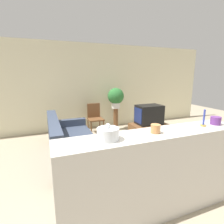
# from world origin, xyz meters

# --- Properties ---
(ground_plane) EXTENTS (14.00, 14.00, 0.00)m
(ground_plane) POSITION_xyz_m (0.00, 0.00, 0.00)
(ground_plane) COLOR tan
(wall_back) EXTENTS (9.00, 0.06, 2.70)m
(wall_back) POSITION_xyz_m (0.00, 3.43, 1.35)
(wall_back) COLOR beige
(wall_back) RESTS_ON ground_plane
(couch) EXTENTS (0.95, 2.03, 0.86)m
(couch) POSITION_xyz_m (-0.76, 1.47, 0.29)
(couch) COLOR #384256
(couch) RESTS_ON ground_plane
(tv_stand) EXTENTS (0.95, 0.54, 0.47)m
(tv_stand) POSITION_xyz_m (1.32, 1.70, 0.23)
(tv_stand) COLOR brown
(tv_stand) RESTS_ON ground_plane
(television) EXTENTS (0.67, 0.44, 0.50)m
(television) POSITION_xyz_m (1.32, 1.70, 0.72)
(television) COLOR black
(television) RESTS_ON tv_stand
(wooden_chair) EXTENTS (0.44, 0.44, 0.88)m
(wooden_chair) POSITION_xyz_m (0.18, 2.90, 0.49)
(wooden_chair) COLOR brown
(wooden_chair) RESTS_ON ground_plane
(plant_stand) EXTENTS (0.15, 0.15, 0.71)m
(plant_stand) POSITION_xyz_m (0.87, 2.90, 0.35)
(plant_stand) COLOR brown
(plant_stand) RESTS_ON ground_plane
(potted_plant) EXTENTS (0.51, 0.51, 0.64)m
(potted_plant) POSITION_xyz_m (0.87, 2.90, 1.07)
(potted_plant) COLOR white
(potted_plant) RESTS_ON plant_stand
(foreground_counter) EXTENTS (2.40, 0.44, 1.07)m
(foreground_counter) POSITION_xyz_m (0.00, -0.46, 0.54)
(foreground_counter) COLOR beige
(foreground_counter) RESTS_ON ground_plane
(decorative_bowl) EXTENTS (0.24, 0.24, 0.18)m
(decorative_bowl) POSITION_xyz_m (-0.62, -0.46, 1.14)
(decorative_bowl) COLOR silver
(decorative_bowl) RESTS_ON foreground_counter
(candle_jar) EXTENTS (0.11, 0.11, 0.10)m
(candle_jar) POSITION_xyz_m (-0.02, -0.46, 1.13)
(candle_jar) COLOR #C6844C
(candle_jar) RESTS_ON foreground_counter
(candlestick) EXTENTS (0.07, 0.07, 0.23)m
(candlestick) POSITION_xyz_m (0.74, -0.46, 1.15)
(candlestick) COLOR #B7933D
(candlestick) RESTS_ON foreground_counter
(coffee_tin) EXTENTS (0.13, 0.13, 0.11)m
(coffee_tin) POSITION_xyz_m (0.96, -0.46, 1.13)
(coffee_tin) COLOR #66337F
(coffee_tin) RESTS_ON foreground_counter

